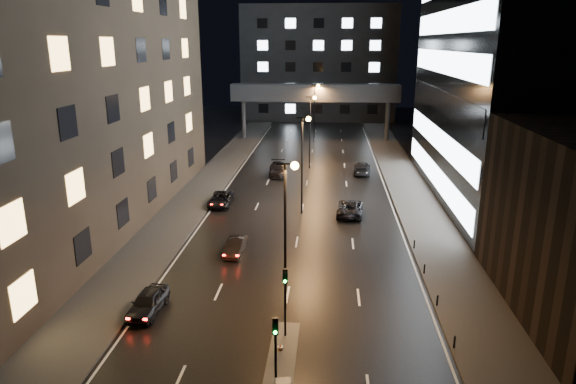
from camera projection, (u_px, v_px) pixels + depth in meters
name	position (u px, v px, depth m)	size (l,w,h in m)	color
ground	(307.00, 183.00, 65.10)	(160.00, 160.00, 0.00)	black
sidewalk_left	(201.00, 191.00, 61.26)	(5.00, 110.00, 0.15)	#383533
sidewalk_right	(413.00, 196.00, 59.33)	(5.00, 110.00, 0.15)	#383533
building_left	(50.00, 10.00, 45.90)	(15.00, 48.00, 40.00)	#2D2319
building_far	(319.00, 63.00, 117.04)	(34.00, 14.00, 25.00)	#333335
skybridge	(315.00, 94.00, 91.44)	(30.00, 3.00, 10.00)	#333335
median_island	(281.00, 361.00, 28.71)	(1.60, 8.00, 0.15)	#383533
traffic_signal_near	(285.00, 292.00, 30.25)	(0.28, 0.34, 4.40)	black
traffic_signal_far	(276.00, 344.00, 24.99)	(0.28, 0.34, 4.40)	black
bollard_row	(445.00, 321.00, 32.14)	(0.12, 25.12, 0.90)	black
streetlight_near	(288.00, 217.00, 32.65)	(1.45, 0.50, 10.15)	black
streetlight_mid_a	(304.00, 153.00, 51.78)	(1.45, 0.50, 10.15)	black
streetlight_mid_b	(311.00, 123.00, 70.90)	(1.45, 0.50, 10.15)	black
streetlight_far	(315.00, 105.00, 90.03)	(1.45, 0.50, 10.15)	black
car_away_a	(148.00, 302.00, 33.81)	(1.77, 4.39, 1.50)	black
car_away_b	(235.00, 246.00, 43.31)	(1.39, 3.97, 1.31)	black
car_away_c	(221.00, 199.00, 56.12)	(2.31, 5.00, 1.39)	black
car_away_d	(278.00, 169.00, 68.83)	(2.27, 5.59, 1.62)	black
car_toward_a	(350.00, 208.00, 53.00)	(2.53, 5.49, 1.52)	black
car_toward_b	(362.00, 168.00, 69.58)	(2.21, 5.44, 1.58)	black
cone_a	(280.00, 348.00, 29.63)	(0.41, 0.41, 0.50)	#F7500D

